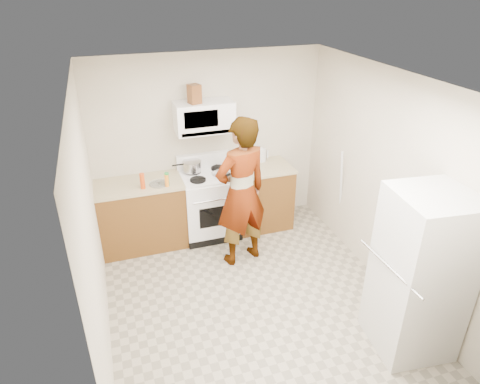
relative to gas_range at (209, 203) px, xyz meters
name	(u,v)px	position (x,y,z in m)	size (l,w,h in m)	color
floor	(251,296)	(0.10, -1.48, -0.49)	(3.60, 3.60, 0.00)	gray
back_wall	(209,144)	(0.10, 0.31, 0.76)	(3.20, 0.02, 2.50)	beige
right_wall	(384,181)	(1.69, -1.48, 0.76)	(0.02, 3.60, 2.50)	beige
cabinet_left	(142,216)	(-0.94, 0.01, -0.04)	(1.12, 0.62, 0.90)	brown
counter_left	(138,185)	(-0.94, 0.01, 0.43)	(1.14, 0.64, 0.04)	tan
cabinet_right	(261,197)	(0.78, 0.01, -0.04)	(0.80, 0.62, 0.90)	brown
counter_right	(262,168)	(0.78, 0.01, 0.43)	(0.82, 0.64, 0.04)	tan
gas_range	(209,203)	(0.00, 0.00, 0.00)	(0.76, 0.65, 1.13)	white
microwave	(204,117)	(0.00, 0.13, 1.21)	(0.76, 0.38, 0.40)	white
person	(241,193)	(0.23, -0.74, 0.48)	(0.71, 0.46, 1.94)	tan
fridge	(420,274)	(1.37, -2.62, 0.36)	(0.70, 0.70, 1.70)	#B9B9B4
kettle	(261,155)	(0.84, 0.21, 0.54)	(0.15, 0.15, 0.18)	silver
jug	(194,94)	(-0.12, 0.08, 1.53)	(0.14, 0.14, 0.24)	brown
saucepan	(192,166)	(-0.19, 0.14, 0.54)	(0.25, 0.25, 0.14)	#BCBBC0
tray	(222,173)	(0.18, -0.06, 0.47)	(0.25, 0.16, 0.05)	white
bottle_spray	(142,181)	(-0.89, -0.16, 0.55)	(0.06, 0.06, 0.21)	#CF420F
bottle_hot_sauce	(167,181)	(-0.59, -0.20, 0.53)	(0.05, 0.05, 0.16)	orange
bottle_green_cap	(167,179)	(-0.59, -0.18, 0.54)	(0.06, 0.06, 0.18)	#198C34
pot_lid	(159,184)	(-0.68, -0.10, 0.46)	(0.26, 0.26, 0.01)	white
broom	(341,194)	(1.69, -0.65, 0.19)	(0.03, 0.03, 1.35)	silver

